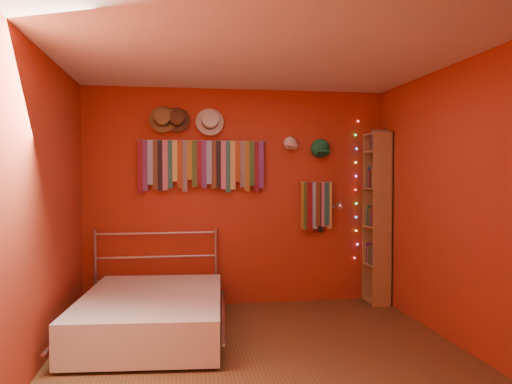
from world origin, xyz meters
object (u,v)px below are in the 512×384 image
reading_lamp (339,206)px  tie_rack (202,164)px  bed (152,313)px  bookshelf (380,217)px

reading_lamp → tie_rack: bearing=173.5°
reading_lamp → bed: bearing=-158.9°
reading_lamp → bookshelf: size_ratio=0.16×
bed → tie_rack: bearing=67.2°
tie_rack → reading_lamp: 1.65m
bookshelf → bed: bearing=-162.3°
bookshelf → bed: 2.84m
tie_rack → bookshelf: (2.08, -0.16, -0.62)m
tie_rack → bed: size_ratio=0.75×
reading_lamp → bookshelf: 0.53m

